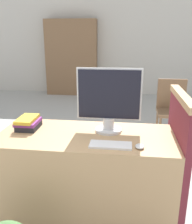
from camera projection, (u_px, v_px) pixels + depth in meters
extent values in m
cube|color=beige|center=(116.00, 40.00, 6.39)|extent=(12.00, 0.06, 2.80)
cube|color=tan|center=(86.00, 174.00, 2.18)|extent=(1.46, 0.66, 0.76)
cube|color=maroon|center=(176.00, 161.00, 2.09)|extent=(0.05, 0.76, 1.06)
cube|color=tan|center=(183.00, 97.00, 1.93)|extent=(0.07, 0.76, 0.05)
cylinder|color=silver|center=(108.00, 130.00, 2.14)|extent=(0.23, 0.23, 0.02)
cylinder|color=silver|center=(109.00, 123.00, 2.12)|extent=(0.09, 0.09, 0.10)
cube|color=silver|center=(109.00, 94.00, 2.05)|extent=(0.54, 0.01, 0.43)
cube|color=black|center=(109.00, 94.00, 2.05)|extent=(0.51, 0.02, 0.41)
cube|color=white|center=(111.00, 145.00, 1.85)|extent=(0.31, 0.13, 0.02)
ellipsoid|color=silver|center=(140.00, 146.00, 1.82)|extent=(0.07, 0.08, 0.03)
cube|color=#232328|center=(29.00, 126.00, 2.19)|extent=(0.17, 0.22, 0.04)
cube|color=#7A3384|center=(28.00, 122.00, 2.19)|extent=(0.18, 0.23, 0.03)
cube|color=gold|center=(27.00, 119.00, 2.18)|extent=(0.14, 0.25, 0.03)
cylinder|color=brown|center=(160.00, 130.00, 3.71)|extent=(0.04, 0.04, 0.38)
cylinder|color=brown|center=(186.00, 131.00, 3.67)|extent=(0.04, 0.04, 0.38)
cylinder|color=brown|center=(157.00, 121.00, 4.07)|extent=(0.04, 0.04, 0.38)
cylinder|color=brown|center=(181.00, 122.00, 4.03)|extent=(0.04, 0.04, 0.38)
cube|color=brown|center=(172.00, 113.00, 3.81)|extent=(0.44, 0.44, 0.05)
cube|color=brown|center=(171.00, 93.00, 3.92)|extent=(0.44, 0.04, 0.46)
cube|color=#846042|center=(71.00, 58.00, 6.43)|extent=(1.31, 0.32, 1.90)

